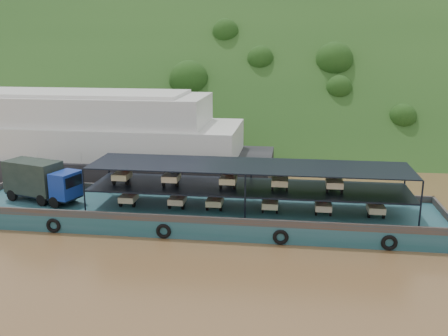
# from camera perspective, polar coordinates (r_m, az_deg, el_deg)

# --- Properties ---
(ground) EXTENTS (160.00, 160.00, 0.00)m
(ground) POSITION_cam_1_polar(r_m,az_deg,el_deg) (38.39, 2.37, -5.84)
(ground) COLOR brown
(ground) RESTS_ON ground
(hillside) EXTENTS (140.00, 39.60, 39.60)m
(hillside) POSITION_cam_1_polar(r_m,az_deg,el_deg) (73.17, 5.06, 3.86)
(hillside) COLOR #1A3B15
(hillside) RESTS_ON ground
(cargo_barge) EXTENTS (35.00, 7.18, 4.54)m
(cargo_barge) POSITION_cam_1_polar(r_m,az_deg,el_deg) (37.50, -3.75, -4.62)
(cargo_barge) COLOR #144448
(cargo_barge) RESTS_ON ground
(passenger_ferry) EXTENTS (42.04, 10.80, 8.50)m
(passenger_ferry) POSITION_cam_1_polar(r_m,az_deg,el_deg) (52.26, -18.20, 3.09)
(passenger_ferry) COLOR black
(passenger_ferry) RESTS_ON ground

